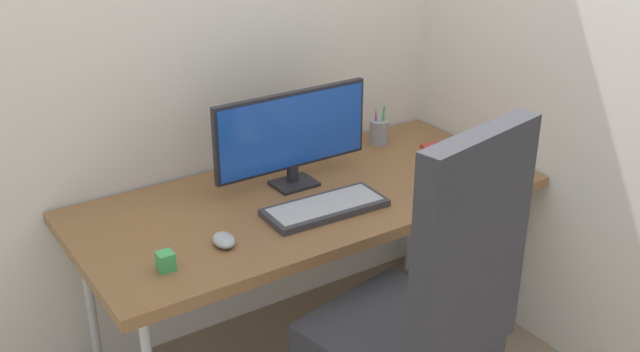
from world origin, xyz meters
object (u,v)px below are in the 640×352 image
monitor (293,133)px  desk_clamp_accessory (166,261)px  mouse (224,240)px  pen_holder (379,132)px  notebook (445,154)px  office_chair (427,310)px  keyboard (325,207)px

monitor → desk_clamp_accessory: size_ratio=10.87×
monitor → mouse: monitor is taller
pen_holder → desk_clamp_accessory: size_ratio=2.97×
monitor → desk_clamp_accessory: 0.72m
mouse → desk_clamp_accessory: bearing=-160.4°
pen_holder → notebook: (0.14, -0.25, -0.05)m
office_chair → monitor: bearing=86.9°
mouse → desk_clamp_accessory: 0.21m
pen_holder → monitor: bearing=-164.1°
pen_holder → notebook: size_ratio=0.73×
office_chair → notebook: (0.69, 0.70, 0.09)m
notebook → desk_clamp_accessory: bearing=-159.1°
office_chair → mouse: size_ratio=11.90×
pen_holder → desk_clamp_accessory: bearing=-158.5°
keyboard → notebook: bearing=11.8°
keyboard → notebook: keyboard is taller
pen_holder → mouse: bearing=-156.2°
mouse → desk_clamp_accessory: (-0.21, -0.04, 0.01)m
mouse → monitor: bearing=41.4°
office_chair → notebook: 0.98m
monitor → notebook: monitor is taller
monitor → keyboard: monitor is taller
mouse → pen_holder: (0.92, 0.41, 0.04)m
keyboard → notebook: 0.68m
monitor → mouse: bearing=-147.9°
monitor → desk_clamp_accessory: (-0.63, -0.30, -0.17)m
keyboard → notebook: (0.67, 0.14, -0.01)m
monitor → pen_holder: bearing=15.9°
mouse → notebook: bearing=17.7°
office_chair → desk_clamp_accessory: size_ratio=21.49×
mouse → notebook: mouse is taller
keyboard → mouse: 0.39m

